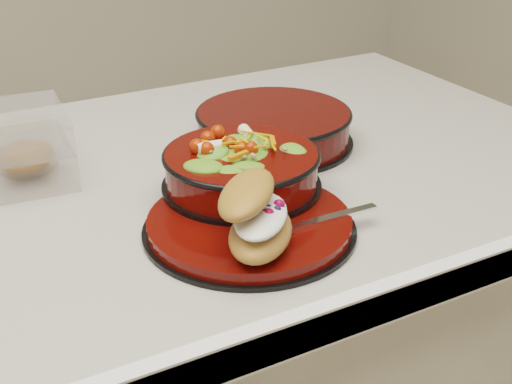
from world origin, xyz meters
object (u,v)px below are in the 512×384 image
croissant (258,215)px  extra_bowl (274,126)px  salad_bowl (241,164)px  dinner_plate (250,224)px  fork (316,221)px

croissant → extra_bowl: size_ratio=0.63×
salad_bowl → croissant: 0.14m
dinner_plate → croissant: 0.08m
fork → salad_bowl: bearing=16.7°
dinner_plate → fork: size_ratio=1.65×
dinner_plate → croissant: size_ratio=1.68×
dinner_plate → extra_bowl: 0.27m
dinner_plate → salad_bowl: bearing=69.7°
salad_bowl → extra_bowl: salad_bowl is taller
salad_bowl → croissant: salad_bowl is taller
salad_bowl → fork: (0.03, -0.12, -0.03)m
salad_bowl → fork: size_ratio=1.32×
croissant → extra_bowl: bearing=5.5°
dinner_plate → croissant: (-0.02, -0.06, 0.05)m
dinner_plate → fork: 0.08m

